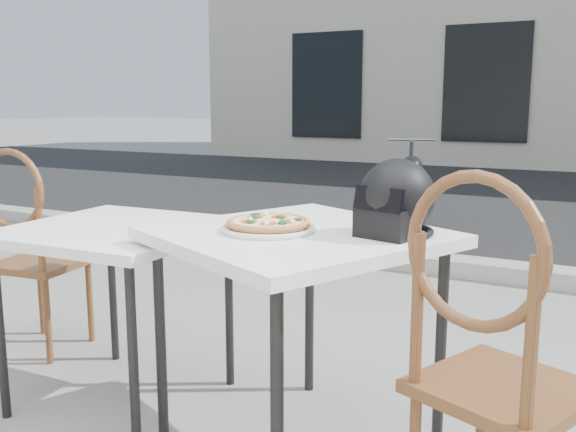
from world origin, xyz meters
The scene contains 10 objects.
street_asphalt centered at (0.00, 7.00, 0.00)m, with size 30.00×8.00×0.00m, color black.
curb centered at (0.00, 3.00, 0.06)m, with size 30.00×0.25×0.12m, color #9A9990.
cafe_table_main centered at (-0.23, 0.28, 0.74)m, with size 1.14×1.14×0.82m.
plate centered at (-0.31, 0.22, 0.83)m, with size 0.37×0.37×0.02m.
pizza centered at (-0.31, 0.22, 0.85)m, with size 0.29×0.29×0.04m.
helmet centered at (0.09, 0.36, 0.93)m, with size 0.30×0.31×0.26m.
cafe_chair_main centered at (0.48, 0.02, 0.61)m, with size 0.55×0.55×1.10m.
cafe_table_side centered at (-1.06, 0.29, 0.69)m, with size 0.83×0.83×0.76m.
cafe_chair_side centered at (-1.81, 0.47, 0.58)m, with size 0.45×0.45×1.05m.
motorcycle centered at (-0.98, 4.10, 0.40)m, with size 0.72×1.76×0.91m.
Camera 1 is at (0.76, -1.66, 1.26)m, focal length 40.00 mm.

